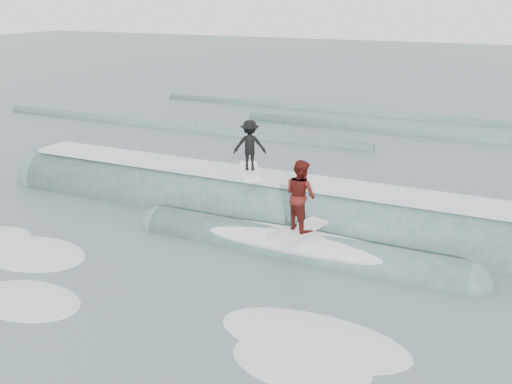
% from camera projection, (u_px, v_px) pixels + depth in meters
% --- Properties ---
extents(ground, '(160.00, 160.00, 0.00)m').
position_uv_depth(ground, '(195.00, 276.00, 14.31)').
color(ground, '#3C5258').
rests_on(ground, ground).
extents(breaking_wave, '(20.82, 4.06, 2.55)m').
position_uv_depth(breaking_wave, '(273.00, 218.00, 17.91)').
color(breaking_wave, '#345558').
rests_on(breaking_wave, ground).
extents(surfer_black, '(1.47, 2.01, 1.69)m').
position_uv_depth(surfer_black, '(250.00, 148.00, 17.85)').
color(surfer_black, white).
rests_on(surfer_black, ground).
extents(surfer_red, '(1.18, 2.07, 2.03)m').
position_uv_depth(surfer_red, '(301.00, 198.00, 15.13)').
color(surfer_red, silver).
rests_on(surfer_red, ground).
extents(whitewater, '(12.53, 3.95, 0.10)m').
position_uv_depth(whitewater, '(147.00, 300.00, 13.19)').
color(whitewater, silver).
rests_on(whitewater, ground).
extents(far_swells, '(35.99, 8.65, 0.80)m').
position_uv_depth(far_swells, '(325.00, 127.00, 30.43)').
color(far_swells, '#345558').
rests_on(far_swells, ground).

